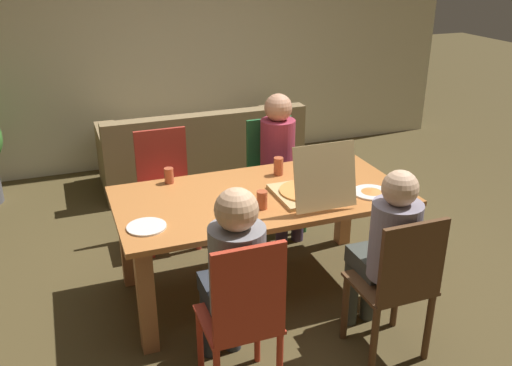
# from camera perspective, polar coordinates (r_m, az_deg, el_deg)

# --- Properties ---
(ground_plane) EXTENTS (20.00, 20.00, 0.00)m
(ground_plane) POSITION_cam_1_polar(r_m,az_deg,el_deg) (4.05, 0.50, -10.66)
(ground_plane) COLOR #4E4023
(back_wall) EXTENTS (6.73, 0.12, 2.75)m
(back_wall) POSITION_cam_1_polar(r_m,az_deg,el_deg) (6.14, -9.18, 14.64)
(back_wall) COLOR beige
(back_wall) RESTS_ON ground
(dining_table) EXTENTS (1.94, 0.97, 0.74)m
(dining_table) POSITION_cam_1_polar(r_m,az_deg,el_deg) (3.75, 0.53, -2.84)
(dining_table) COLOR #BF7237
(dining_table) RESTS_ON ground
(chair_0) EXTENTS (0.43, 0.41, 0.93)m
(chair_0) POSITION_cam_1_polar(r_m,az_deg,el_deg) (4.73, 1.79, 1.56)
(chair_0) COLOR #256434
(chair_0) RESTS_ON ground
(person_0) EXTENTS (0.29, 0.48, 1.18)m
(person_0) POSITION_cam_1_polar(r_m,az_deg,el_deg) (4.54, 2.53, 3.09)
(person_0) COLOR #3E3049
(person_0) RESTS_ON ground
(chair_1) EXTENTS (0.39, 0.38, 0.99)m
(chair_1) POSITION_cam_1_polar(r_m,az_deg,el_deg) (2.86, -1.28, -13.50)
(chair_1) COLOR #BC3622
(chair_1) RESTS_ON ground
(person_1) EXTENTS (0.29, 0.52, 1.21)m
(person_1) POSITION_cam_1_polar(r_m,az_deg,el_deg) (2.90, -2.36, -9.22)
(person_1) COLOR #2B2F37
(person_1) RESTS_ON ground
(chair_2) EXTENTS (0.42, 0.39, 0.94)m
(chair_2) POSITION_cam_1_polar(r_m,az_deg,el_deg) (3.26, 14.50, -10.04)
(chair_2) COLOR #54351E
(chair_2) RESTS_ON ground
(person_2) EXTENTS (0.28, 0.49, 1.17)m
(person_2) POSITION_cam_1_polar(r_m,az_deg,el_deg) (3.28, 13.33, -6.26)
(person_2) COLOR #3E423C
(person_2) RESTS_ON ground
(chair_3) EXTENTS (0.44, 0.41, 0.93)m
(chair_3) POSITION_cam_1_polar(r_m,az_deg,el_deg) (4.51, -9.33, -0.07)
(chair_3) COLOR #B2372A
(chair_3) RESTS_ON ground
(pizza_box_0) EXTENTS (0.41, 0.51, 0.43)m
(pizza_box_0) POSITION_cam_1_polar(r_m,az_deg,el_deg) (3.63, 5.57, -0.70)
(pizza_box_0) COLOR tan
(pizza_box_0) RESTS_ON dining_table
(plate_0) EXTENTS (0.26, 0.26, 0.03)m
(plate_0) POSITION_cam_1_polar(r_m,az_deg,el_deg) (3.78, 11.84, -0.91)
(plate_0) COLOR white
(plate_0) RESTS_ON dining_table
(plate_1) EXTENTS (0.23, 0.23, 0.01)m
(plate_1) POSITION_cam_1_polar(r_m,az_deg,el_deg) (3.32, -11.24, -4.46)
(plate_1) COLOR white
(plate_1) RESTS_ON dining_table
(drinking_glass_0) EXTENTS (0.06, 0.06, 0.11)m
(drinking_glass_0) POSITION_cam_1_polar(r_m,az_deg,el_deg) (3.89, -8.97, 0.76)
(drinking_glass_0) COLOR #B84F32
(drinking_glass_0) RESTS_ON dining_table
(drinking_glass_1) EXTENTS (0.07, 0.07, 0.12)m
(drinking_glass_1) POSITION_cam_1_polar(r_m,az_deg,el_deg) (3.47, 0.62, -1.76)
(drinking_glass_1) COLOR #BD5331
(drinking_glass_1) RESTS_ON dining_table
(drinking_glass_2) EXTENTS (0.07, 0.07, 0.13)m
(drinking_glass_2) POSITION_cam_1_polar(r_m,az_deg,el_deg) (3.98, 2.33, 1.74)
(drinking_glass_2) COLOR #B55133
(drinking_glass_2) RESTS_ON dining_table
(couch) EXTENTS (2.00, 0.83, 0.80)m
(couch) POSITION_cam_1_polar(r_m,az_deg,el_deg) (5.73, -5.72, 2.98)
(couch) COLOR #8C734E
(couch) RESTS_ON ground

